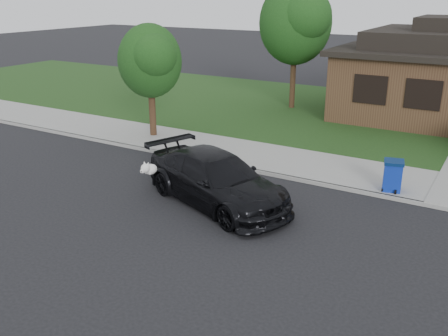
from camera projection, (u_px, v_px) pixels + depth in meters
The scene contains 8 objects.
ground at pixel (254, 223), 13.49m from camera, with size 120.00×120.00×0.00m, color black.
sidewalk at pixel (319, 167), 17.52m from camera, with size 60.00×3.00×0.12m, color gray.
curb at pixel (303, 180), 16.30m from camera, with size 60.00×0.12×0.12m, color gray.
lawn at pixel (378, 119), 24.00m from camera, with size 60.00×13.00×0.13m, color #193814.
sedan at pixel (216, 179), 14.49m from camera, with size 5.53×3.74×1.49m.
recycling_bin at pixel (393, 175), 15.20m from camera, with size 0.69×0.69×0.96m.
tree_0 at pixel (298, 21), 24.49m from camera, with size 3.78×3.60×6.34m.
tree_2 at pixel (151, 60), 20.06m from camera, with size 2.73×2.60×4.59m.
Camera 1 is at (5.51, -10.91, 5.94)m, focal length 40.00 mm.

